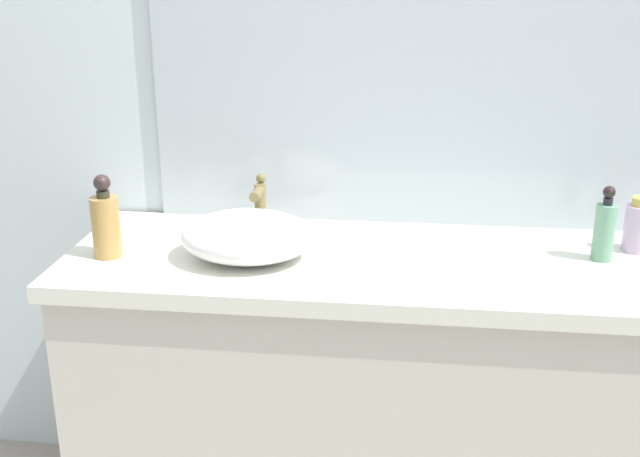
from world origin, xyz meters
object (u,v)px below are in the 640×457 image
object	(u,v)px
lotion_bottle	(106,223)
sink_basin	(248,236)
soap_dispenser	(605,229)
perfume_bottle	(639,226)

from	to	relation	value
lotion_bottle	sink_basin	bearing A→B (deg)	4.99
soap_dispenser	lotion_bottle	distance (m)	1.28
perfume_bottle	sink_basin	bearing A→B (deg)	-170.35
sink_basin	perfume_bottle	size ratio (longest dim) A/B	2.34
sink_basin	soap_dispenser	size ratio (longest dim) A/B	1.75
soap_dispenser	perfume_bottle	world-z (taller)	soap_dispenser
soap_dispenser	lotion_bottle	xyz separation A→B (m)	(-1.28, -0.13, 0.01)
soap_dispenser	perfume_bottle	bearing A→B (deg)	36.42
lotion_bottle	perfume_bottle	size ratio (longest dim) A/B	1.49
soap_dispenser	sink_basin	bearing A→B (deg)	-174.07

